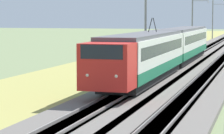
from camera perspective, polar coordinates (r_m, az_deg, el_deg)
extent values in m
cube|color=#605B56|center=(60.78, 8.21, 0.85)|extent=(240.00, 4.40, 0.30)
cube|color=#605B56|center=(60.38, 11.89, 0.76)|extent=(240.00, 4.40, 0.30)
cube|color=#4C4238|center=(60.78, 8.21, 0.85)|extent=(240.00, 1.57, 0.30)
cube|color=gray|center=(60.84, 7.71, 1.07)|extent=(240.00, 0.07, 0.15)
cube|color=gray|center=(60.69, 8.71, 1.05)|extent=(240.00, 0.07, 0.15)
cube|color=#4C4238|center=(60.38, 11.89, 0.76)|extent=(240.00, 1.57, 0.30)
cube|color=gray|center=(60.40, 11.38, 0.98)|extent=(240.00, 0.07, 0.15)
cube|color=#99934C|center=(61.72, 3.33, 0.88)|extent=(240.00, 12.03, 0.12)
cube|color=red|center=(28.97, -0.47, 0.09)|extent=(2.26, 2.80, 2.54)
cube|color=black|center=(28.58, -0.67, 1.73)|extent=(1.63, 2.33, 0.76)
sphere|color=#F2EAC6|center=(28.23, -2.65, -0.89)|extent=(0.20, 0.20, 0.20)
sphere|color=#F2EAC6|center=(27.76, 0.48, -0.99)|extent=(0.20, 0.20, 0.20)
cube|color=#196B47|center=(38.29, 3.59, 0.02)|extent=(16.87, 2.91, 0.71)
cube|color=silver|center=(38.19, 3.60, 1.91)|extent=(16.87, 2.91, 1.83)
cube|color=black|center=(38.18, 3.60, 2.13)|extent=(15.52, 2.93, 0.77)
cube|color=#515156|center=(38.14, 3.61, 3.47)|extent=(16.87, 2.68, 0.25)
cube|color=black|center=(38.35, 3.58, -0.92)|extent=(16.03, 2.48, 0.55)
cylinder|color=black|center=(32.07, 0.10, -1.88)|extent=(0.86, 0.12, 0.86)
cylinder|color=black|center=(31.80, 1.95, -1.95)|extent=(0.86, 0.12, 0.86)
cube|color=#196B47|center=(56.54, 7.65, 1.74)|extent=(19.13, 2.91, 0.71)
cube|color=silver|center=(56.47, 7.66, 3.02)|extent=(19.13, 2.91, 1.83)
cube|color=black|center=(56.47, 7.66, 3.17)|extent=(17.60, 2.93, 0.77)
cube|color=#515156|center=(56.44, 7.68, 4.08)|extent=(19.13, 2.68, 0.25)
cube|color=black|center=(56.58, 7.64, 1.10)|extent=(18.18, 2.48, 0.55)
cylinder|color=black|center=(40.63, 4.14, 4.54)|extent=(0.06, 0.33, 1.08)
cylinder|color=black|center=(40.56, 4.63, 4.54)|extent=(0.06, 0.33, 1.08)
cube|color=black|center=(32.05, 1.02, -3.47)|extent=(0.10, 0.10, 0.00)
cylinder|color=slate|center=(50.36, 3.63, 4.52)|extent=(0.22, 0.22, 8.33)
cylinder|color=slate|center=(83.84, 8.63, 4.84)|extent=(0.22, 0.22, 8.32)
cylinder|color=slate|center=(83.72, 9.48, 7.06)|extent=(0.08, 2.40, 0.08)
cylinder|color=#B2ADA8|center=(83.59, 10.30, 6.91)|extent=(0.10, 0.10, 0.30)
cylinder|color=slate|center=(117.58, 10.77, 5.01)|extent=(0.22, 0.22, 8.51)
cylinder|color=slate|center=(117.51, 11.38, 6.64)|extent=(0.08, 2.40, 0.08)
cylinder|color=#B2ADA8|center=(117.41, 11.97, 6.53)|extent=(0.10, 0.10, 0.30)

